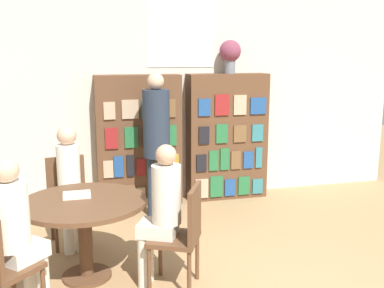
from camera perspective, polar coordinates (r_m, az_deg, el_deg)
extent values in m
cube|color=beige|center=(6.12, -1.47, 6.94)|extent=(6.40, 0.06, 3.00)
cube|color=white|center=(6.08, -1.44, 14.93)|extent=(0.90, 0.01, 1.10)
cube|color=brown|center=(5.91, -6.76, 0.41)|extent=(1.09, 0.32, 1.71)
cube|color=black|center=(5.87, -10.44, -6.56)|extent=(0.10, 0.02, 0.25)
cube|color=brown|center=(5.89, -9.10, -6.63)|extent=(0.10, 0.02, 0.22)
cube|color=brown|center=(5.90, -7.76, -6.39)|extent=(0.11, 0.02, 0.25)
cube|color=tan|center=(5.92, -6.42, -6.50)|extent=(0.09, 0.02, 0.21)
cube|color=brown|center=(5.93, -5.05, -6.18)|extent=(0.11, 0.02, 0.26)
cube|color=tan|center=(5.96, -3.61, -6.20)|extent=(0.11, 0.02, 0.23)
cube|color=black|center=(5.98, -2.40, -5.91)|extent=(0.10, 0.02, 0.27)
cube|color=tan|center=(5.77, -10.58, -3.18)|extent=(0.12, 0.02, 0.22)
cube|color=navy|center=(5.78, -9.31, -2.87)|extent=(0.12, 0.02, 0.27)
cube|color=black|center=(5.79, -7.85, -2.74)|extent=(0.09, 0.02, 0.28)
cube|color=maroon|center=(5.82, -6.48, -2.95)|extent=(0.11, 0.02, 0.22)
cube|color=olive|center=(5.83, -5.07, -2.73)|extent=(0.08, 0.02, 0.25)
cube|color=tan|center=(5.85, -3.75, -2.51)|extent=(0.13, 0.02, 0.28)
cube|color=olive|center=(5.89, -2.27, -2.52)|extent=(0.12, 0.02, 0.26)
cube|color=maroon|center=(5.69, -10.19, 0.70)|extent=(0.16, 0.02, 0.26)
cube|color=#236638|center=(5.72, -7.72, 0.83)|extent=(0.17, 0.02, 0.27)
cube|color=black|center=(5.75, -5.31, 0.77)|extent=(0.20, 0.02, 0.23)
cube|color=#236638|center=(5.79, -2.83, 1.10)|extent=(0.17, 0.02, 0.27)
cube|color=tan|center=(5.64, -10.45, 4.17)|extent=(0.14, 0.02, 0.22)
cube|color=tan|center=(5.66, -7.86, 4.39)|extent=(0.21, 0.02, 0.24)
cube|color=#2D707A|center=(5.70, -5.32, 4.52)|extent=(0.22, 0.02, 0.24)
cube|color=brown|center=(5.74, -2.95, 4.56)|extent=(0.17, 0.02, 0.23)
cube|color=brown|center=(6.19, 4.44, 0.95)|extent=(1.09, 0.32, 1.71)
cube|color=tan|center=(6.07, 1.25, -5.69)|extent=(0.17, 0.02, 0.26)
cube|color=#236638|center=(6.13, 3.11, -5.43)|extent=(0.18, 0.02, 0.29)
cube|color=navy|center=(6.20, 4.82, -5.53)|extent=(0.15, 0.02, 0.23)
cube|color=#236638|center=(6.26, 6.60, -5.28)|extent=(0.16, 0.02, 0.25)
cube|color=#2D707A|center=(6.34, 8.31, -5.33)|extent=(0.15, 0.02, 0.21)
cube|color=black|center=(5.98, 1.20, -2.43)|extent=(0.14, 0.02, 0.23)
cube|color=#236638|center=(6.02, 2.76, -2.13)|extent=(0.13, 0.02, 0.27)
cube|color=#236638|center=(6.06, 4.17, -1.93)|extent=(0.12, 0.02, 0.30)
cube|color=brown|center=(6.12, 5.58, -2.06)|extent=(0.14, 0.02, 0.25)
cube|color=navy|center=(6.19, 7.14, -2.02)|extent=(0.14, 0.02, 0.23)
cube|color=#2D707A|center=(6.24, 8.47, -1.71)|extent=(0.09, 0.02, 0.28)
cube|color=black|center=(5.91, 1.53, 1.11)|extent=(0.14, 0.02, 0.23)
cube|color=#236638|center=(5.98, 3.80, 1.32)|extent=(0.16, 0.02, 0.25)
cube|color=brown|center=(6.06, 6.10, 1.31)|extent=(0.18, 0.02, 0.23)
cube|color=#2D707A|center=(6.16, 8.31, 1.41)|extent=(0.16, 0.02, 0.23)
cube|color=navy|center=(5.85, 1.58, 4.67)|extent=(0.16, 0.02, 0.23)
cube|color=maroon|center=(5.92, 3.82, 4.97)|extent=(0.19, 0.02, 0.27)
cube|color=tan|center=(6.01, 6.11, 4.96)|extent=(0.18, 0.02, 0.26)
cube|color=navy|center=(6.10, 8.41, 4.81)|extent=(0.22, 0.02, 0.22)
cylinder|color=slate|center=(6.10, 4.84, 9.75)|extent=(0.14, 0.14, 0.18)
sphere|color=brown|center=(6.10, 4.88, 11.69)|extent=(0.29, 0.29, 0.29)
cylinder|color=brown|center=(4.33, -13.18, -15.94)|extent=(0.44, 0.44, 0.03)
cylinder|color=brown|center=(4.18, -13.39, -11.75)|extent=(0.12, 0.12, 0.66)
cylinder|color=brown|center=(4.06, -13.62, -7.23)|extent=(1.10, 1.10, 0.04)
cube|color=brown|center=(3.66, -22.41, -14.44)|extent=(0.57, 0.57, 0.04)
cylinder|color=brown|center=(3.97, -21.72, -15.94)|extent=(0.04, 0.04, 0.42)
cube|color=brown|center=(4.90, -15.28, -7.32)|extent=(0.46, 0.46, 0.04)
cube|color=brown|center=(5.00, -15.75, -4.03)|extent=(0.40, 0.10, 0.45)
cylinder|color=brown|center=(4.85, -12.79, -10.30)|extent=(0.04, 0.04, 0.42)
cylinder|color=brown|center=(4.80, -16.83, -10.74)|extent=(0.04, 0.04, 0.42)
cylinder|color=brown|center=(5.16, -13.56, -8.97)|extent=(0.04, 0.04, 0.42)
cylinder|color=brown|center=(5.12, -17.35, -9.36)|extent=(0.04, 0.04, 0.42)
cube|color=brown|center=(3.89, -2.33, -11.94)|extent=(0.54, 0.54, 0.04)
cube|color=brown|center=(3.76, 0.34, -8.75)|extent=(0.21, 0.37, 0.45)
cylinder|color=brown|center=(3.88, -5.46, -15.78)|extent=(0.04, 0.04, 0.42)
cylinder|color=brown|center=(4.17, -4.05, -13.71)|extent=(0.04, 0.04, 0.42)
cylinder|color=brown|center=(3.81, -0.36, -16.33)|extent=(0.04, 0.04, 0.42)
cylinder|color=brown|center=(4.10, 0.67, -14.16)|extent=(0.04, 0.04, 0.42)
cube|color=silver|center=(4.74, -15.05, -6.92)|extent=(0.28, 0.35, 0.12)
cylinder|color=silver|center=(4.73, -15.41, -3.06)|extent=(0.23, 0.23, 0.50)
sphere|color=tan|center=(4.66, -15.63, 1.07)|extent=(0.19, 0.19, 0.19)
cylinder|color=silver|center=(4.75, -13.87, -10.56)|extent=(0.10, 0.10, 0.46)
cylinder|color=silver|center=(4.73, -15.41, -10.73)|extent=(0.10, 0.10, 0.46)
cube|color=beige|center=(3.89, -4.37, -10.67)|extent=(0.40, 0.36, 0.12)
cylinder|color=beige|center=(3.77, -3.26, -6.40)|extent=(0.25, 0.25, 0.50)
sphere|color=tan|center=(3.68, -3.32, -1.40)|extent=(0.17, 0.17, 0.17)
cylinder|color=beige|center=(3.98, -6.18, -14.74)|extent=(0.10, 0.10, 0.46)
cylinder|color=beige|center=(4.10, -5.59, -13.93)|extent=(0.10, 0.10, 0.46)
cube|color=silver|center=(3.70, -20.77, -12.63)|extent=(0.42, 0.42, 0.12)
cylinder|color=silver|center=(3.55, -22.12, -8.43)|extent=(0.28, 0.28, 0.50)
sphere|color=tan|center=(3.45, -22.55, -3.07)|extent=(0.18, 0.18, 0.18)
cylinder|color=silver|center=(3.94, -19.89, -15.70)|extent=(0.10, 0.10, 0.46)
cylinder|color=silver|center=(3.84, -18.36, -16.37)|extent=(0.10, 0.10, 0.46)
cylinder|color=#232D3D|center=(5.55, -5.17, -5.43)|extent=(0.10, 0.10, 0.75)
cylinder|color=#232D3D|center=(5.57, -3.69, -5.33)|extent=(0.10, 0.10, 0.75)
cylinder|color=#232D3D|center=(5.39, -4.56, 2.59)|extent=(0.32, 0.32, 0.81)
sphere|color=tan|center=(5.33, -4.64, 7.96)|extent=(0.20, 0.20, 0.20)
cylinder|color=#232D3D|center=(5.65, -4.12, 5.09)|extent=(0.07, 0.30, 0.07)
cube|color=silver|center=(4.16, -14.41, -6.29)|extent=(0.24, 0.18, 0.03)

